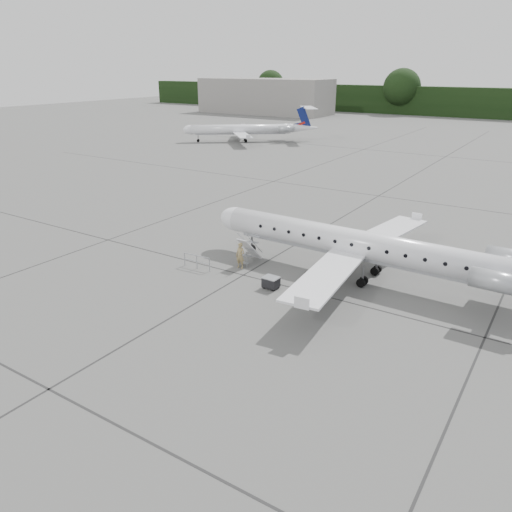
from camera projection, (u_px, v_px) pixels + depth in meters
The scene contains 8 objects.
ground at pixel (282, 312), 29.54m from camera, with size 320.00×320.00×0.00m, color #5F5F5D.
terminal_building at pixel (265, 96), 149.50m from camera, with size 40.00×14.00×10.00m, color gray.
main_regional_jet at pixel (360, 231), 33.22m from camera, with size 26.07×18.77×6.69m, color white, non-canonical shape.
airstair at pixel (250, 250), 36.47m from camera, with size 0.85×2.07×2.10m, color white, non-canonical shape.
passenger at pixel (240, 256), 35.59m from camera, with size 0.69×0.45×1.90m, color #958051.
safety_railing at pixel (197, 262), 35.64m from camera, with size 2.20×0.08×1.00m, color gray, non-canonical shape.
baggage_cart at pixel (271, 282), 32.49m from camera, with size 0.98×0.80×0.85m, color black, non-canonical shape.
bg_regional_left at pixel (241, 125), 94.31m from camera, with size 24.21×17.43×6.35m, color white, non-canonical shape.
Camera 1 is at (13.05, -23.01, 13.65)m, focal length 35.00 mm.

